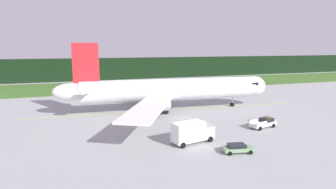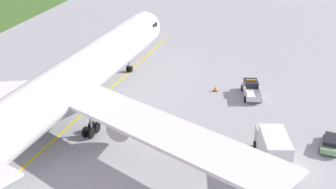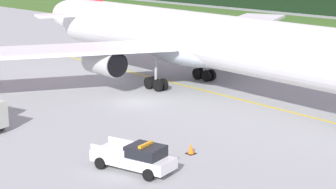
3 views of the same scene
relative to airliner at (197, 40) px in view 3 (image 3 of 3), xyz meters
name	(u,v)px [view 3 (image 3 of 3)]	position (x,y,z in m)	size (l,w,h in m)	color
ground	(136,102)	(-0.31, -7.76, -4.88)	(320.00, 320.00, 0.00)	#989C9D
taxiway_centerline_main	(202,90)	(0.79, -0.05, -4.88)	(67.53, 0.30, 0.01)	yellow
airliner	(197,40)	(0.00, 0.00, 0.00)	(51.83, 52.35, 15.90)	white
ops_pickup_truck	(136,157)	(12.45, -19.24, -3.98)	(5.75, 3.11, 1.94)	silver
apron_cone	(191,149)	(12.73, -14.47, -4.52)	(0.60, 0.60, 0.75)	black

